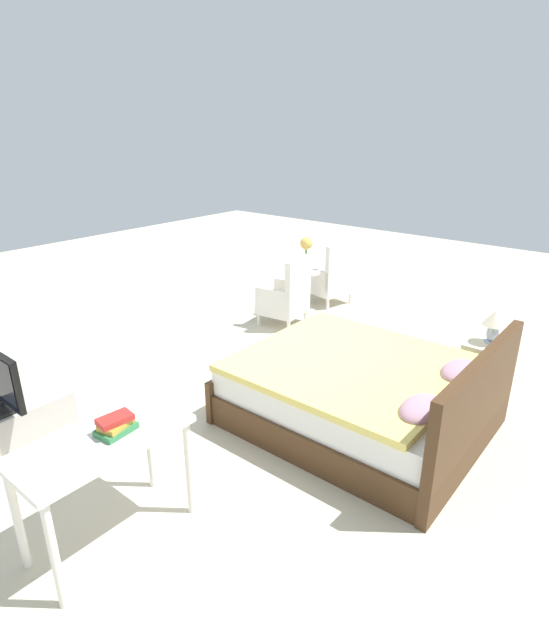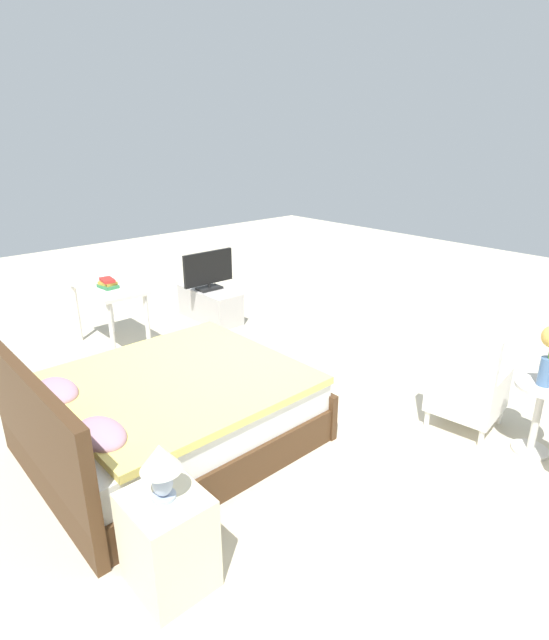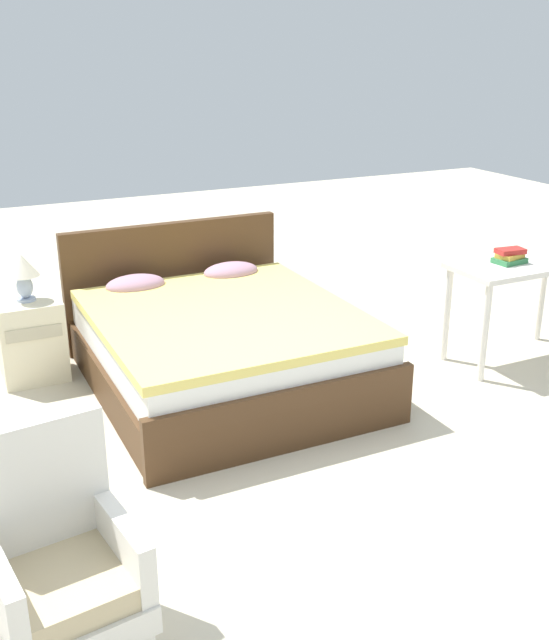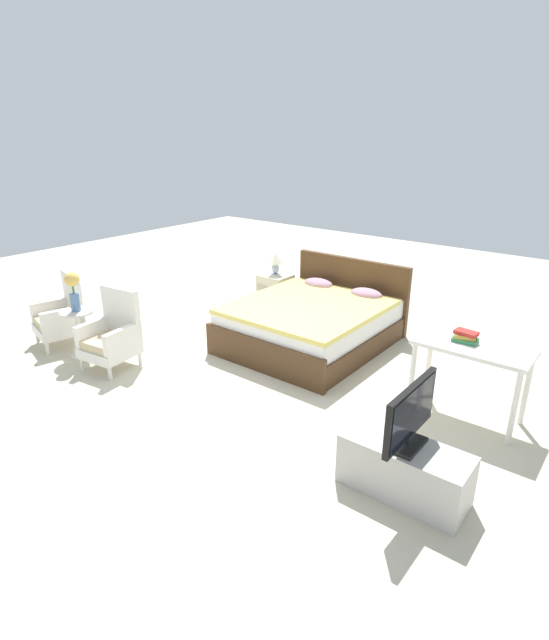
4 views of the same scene
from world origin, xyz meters
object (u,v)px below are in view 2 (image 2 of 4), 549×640
at_px(side_table, 538,410).
at_px(book_stack, 108,284).
at_px(tv_stand, 210,304).
at_px(armchair_by_window_right, 466,389).
at_px(table_lamp, 161,464).
at_px(tv_flatscreen, 208,270).
at_px(bed, 166,413).
at_px(vanity_desk, 108,295).
at_px(nightstand, 168,541).

relative_size(side_table, book_stack, 2.52).
bearing_deg(tv_stand, armchair_by_window_right, -179.39).
xyz_separation_m(armchair_by_window_right, table_lamp, (0.30, 2.67, 0.42)).
bearing_deg(tv_flatscreen, bed, 137.92).
distance_m(vanity_desk, book_stack, 0.19).
distance_m(bed, side_table, 2.90).
xyz_separation_m(vanity_desk, book_stack, (-0.09, 0.03, 0.16)).
xyz_separation_m(side_table, tv_flatscreen, (4.18, 0.13, 0.32)).
bearing_deg(armchair_by_window_right, bed, 53.76).
height_order(table_lamp, book_stack, table_lamp).
bearing_deg(bed, table_lamp, 149.67).
height_order(table_lamp, tv_flatscreen, tv_flatscreen).
bearing_deg(vanity_desk, bed, 165.42).
distance_m(armchair_by_window_right, book_stack, 3.84).
relative_size(bed, armchair_by_window_right, 2.24).
height_order(tv_flatscreen, book_stack, tv_flatscreen).
distance_m(table_lamp, tv_flatscreen, 4.24).
bearing_deg(table_lamp, bed, -30.33).
xyz_separation_m(bed, vanity_desk, (2.16, -0.56, 0.35)).
bearing_deg(tv_flatscreen, table_lamp, 141.61).
xyz_separation_m(nightstand, tv_stand, (3.32, -2.63, -0.08)).
bearing_deg(vanity_desk, armchair_by_window_right, -158.38).
distance_m(side_table, table_lamp, 2.93).
relative_size(table_lamp, vanity_desk, 0.32).
distance_m(nightstand, book_stack, 3.48).
height_order(side_table, table_lamp, table_lamp).
bearing_deg(nightstand, book_stack, -20.58).
bearing_deg(nightstand, vanity_desk, -20.48).
distance_m(bed, book_stack, 2.19).
bearing_deg(book_stack, side_table, -159.14).
bearing_deg(vanity_desk, tv_flatscreen, -89.56).
bearing_deg(armchair_by_window_right, book_stack, 22.50).
xyz_separation_m(nightstand, book_stack, (3.23, -1.21, 0.52)).
height_order(bed, nightstand, bed).
xyz_separation_m(tv_stand, tv_flatscreen, (0.00, -0.00, 0.48)).
bearing_deg(nightstand, bed, -30.31).
height_order(armchair_by_window_right, tv_flatscreen, tv_flatscreen).
relative_size(tv_stand, vanity_desk, 0.92).
distance_m(bed, tv_flatscreen, 2.95).
xyz_separation_m(side_table, book_stack, (4.08, 1.55, 0.44)).
distance_m(tv_stand, book_stack, 1.55).
xyz_separation_m(table_lamp, tv_stand, (3.32, -2.64, -0.58)).
bearing_deg(side_table, vanity_desk, 20.11).
bearing_deg(bed, book_stack, -14.48).
bearing_deg(armchair_by_window_right, tv_stand, 0.61).
relative_size(armchair_by_window_right, side_table, 1.55).
bearing_deg(tv_flatscreen, vanity_desk, 90.44).
bearing_deg(side_table, book_stack, 20.86).
height_order(armchair_by_window_right, vanity_desk, armchair_by_window_right).
bearing_deg(bed, vanity_desk, -14.58).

